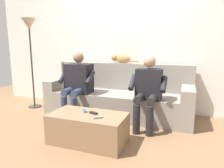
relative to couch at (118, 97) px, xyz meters
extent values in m
plane|color=#846042|center=(0.00, 0.76, -0.31)|extent=(8.00, 8.00, 0.00)
cube|color=silver|center=(0.00, -0.42, 0.99)|extent=(5.65, 0.06, 2.59)
cube|color=gray|center=(0.00, 0.16, -0.11)|extent=(2.08, 0.59, 0.41)
cube|color=gray|center=(0.00, -0.24, 0.13)|extent=(2.48, 0.20, 0.88)
cube|color=gray|center=(-1.14, 0.16, -0.02)|extent=(0.20, 0.59, 0.58)
cube|color=gray|center=(1.14, 0.16, -0.02)|extent=(0.20, 0.59, 0.58)
cube|color=#8C6B4C|center=(0.00, 1.15, -0.13)|extent=(0.93, 0.49, 0.36)
cube|color=black|center=(-0.59, 0.34, 0.32)|extent=(0.37, 0.23, 0.45)
sphere|color=tan|center=(-0.59, 0.34, 0.66)|extent=(0.18, 0.18, 0.18)
cylinder|color=black|center=(-0.68, 0.52, 0.15)|extent=(0.11, 0.36, 0.11)
cylinder|color=black|center=(-0.50, 0.52, 0.15)|extent=(0.11, 0.36, 0.11)
cylinder|color=black|center=(-0.68, 0.70, -0.11)|extent=(0.10, 0.10, 0.41)
cylinder|color=black|center=(-0.50, 0.70, -0.11)|extent=(0.10, 0.10, 0.41)
cylinder|color=black|center=(-0.81, 0.42, 0.35)|extent=(0.08, 0.27, 0.22)
cylinder|color=black|center=(-0.37, 0.42, 0.35)|extent=(0.08, 0.27, 0.22)
cube|color=black|center=(0.59, 0.31, 0.34)|extent=(0.42, 0.29, 0.48)
sphere|color=#936B4C|center=(0.59, 0.31, 0.69)|extent=(0.18, 0.18, 0.18)
cylinder|color=#333D56|center=(0.50, 0.48, 0.15)|extent=(0.11, 0.34, 0.11)
cylinder|color=#333D56|center=(0.68, 0.48, 0.15)|extent=(0.11, 0.34, 0.11)
cylinder|color=#333D56|center=(0.50, 0.65, -0.11)|extent=(0.10, 0.10, 0.41)
cylinder|color=#333D56|center=(0.68, 0.65, -0.11)|extent=(0.10, 0.10, 0.41)
cylinder|color=black|center=(0.34, 0.39, 0.37)|extent=(0.08, 0.27, 0.22)
cylinder|color=black|center=(0.84, 0.39, 0.37)|extent=(0.08, 0.27, 0.22)
ellipsoid|color=#B7844C|center=(-0.01, -0.24, 0.65)|extent=(0.27, 0.11, 0.16)
sphere|color=#B7844C|center=(0.15, -0.24, 0.67)|extent=(0.13, 0.13, 0.13)
cone|color=#B7844C|center=(0.14, -0.27, 0.72)|extent=(0.05, 0.05, 0.04)
cone|color=#B7844C|center=(0.14, -0.20, 0.72)|extent=(0.05, 0.05, 0.04)
cylinder|color=#B7844C|center=(-0.21, -0.24, 0.62)|extent=(0.18, 0.03, 0.03)
cube|color=black|center=(-0.06, 1.11, 0.06)|extent=(0.12, 0.08, 0.02)
cube|color=gray|center=(-0.18, 1.24, 0.06)|extent=(0.11, 0.10, 0.02)
cube|color=#3860B7|center=(0.08, 1.08, 0.06)|extent=(0.10, 0.11, 0.02)
cylinder|color=#2D2D2D|center=(1.69, 0.18, -0.30)|extent=(0.24, 0.24, 0.02)
cylinder|color=#333333|center=(1.69, 0.18, 0.47)|extent=(0.03, 0.03, 1.57)
cone|color=tan|center=(1.69, 0.18, 1.28)|extent=(0.25, 0.25, 0.20)
camera|label=1|loc=(-1.09, 3.24, 0.86)|focal=32.15mm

